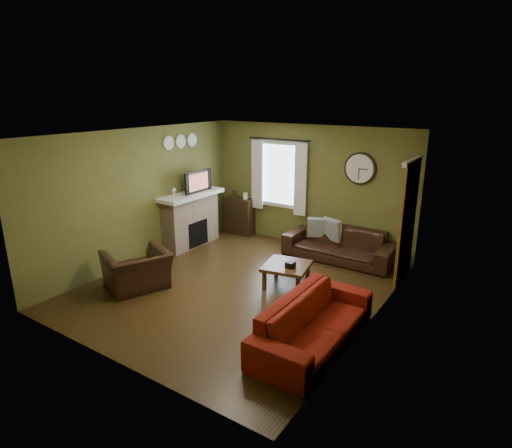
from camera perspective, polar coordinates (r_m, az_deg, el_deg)
The scene contains 31 objects.
floor at distance 7.49m, azimuth -2.36°, elevation -8.33°, with size 4.60×5.20×0.00m, color #382711.
ceiling at distance 6.79m, azimuth -2.63°, elevation 11.89°, with size 4.60×5.20×0.00m, color white.
wall_left at distance 8.55m, azimuth -15.08°, elevation 3.56°, with size 0.00×5.20×2.60m, color brown.
wall_right at distance 6.03m, azimuth 15.51°, elevation -2.05°, with size 0.00×5.20×2.60m, color brown.
wall_back at distance 9.20m, azimuth 7.11°, elevation 4.95°, with size 4.60×0.00×2.60m, color brown.
wall_front at distance 5.27m, azimuth -19.39°, elevation -5.20°, with size 4.60×0.00×2.60m, color brown.
fireplace at distance 9.38m, azimuth -8.69°, elevation 0.38°, with size 0.40×1.40×1.10m, color tan.
firebox at distance 9.33m, azimuth -7.76°, elevation -1.27°, with size 0.04×0.60×0.55m, color black.
mantel at distance 9.21m, azimuth -8.72°, elevation 3.87°, with size 0.58×1.60×0.08m, color white.
tv at distance 9.26m, azimuth -8.06°, elevation 5.33°, with size 0.60×0.08×0.35m, color black.
tv_screen at distance 9.19m, azimuth -7.70°, elevation 5.62°, with size 0.02×0.62×0.36m, color #994C3F.
medallion_left at distance 8.92m, azimuth -11.59°, elevation 10.54°, with size 0.28×0.28×0.03m, color white.
medallion_mid at distance 9.17m, azimuth -10.03°, elevation 10.80°, with size 0.28×0.28×0.03m, color white.
medallion_right at distance 9.42m, azimuth -8.54°, elevation 11.03°, with size 0.28×0.28×0.03m, color white.
window_pane at distance 9.47m, azimuth 3.29°, elevation 6.63°, with size 1.00×0.02×1.30m, color silver, non-canonical shape.
curtain_rod at distance 9.27m, azimuth 3.05°, elevation 11.22°, with size 0.03×0.03×1.50m, color black.
curtain_left at distance 9.68m, azimuth 0.16°, elevation 6.59°, with size 0.28×0.04×1.55m, color white.
curtain_right at distance 9.13m, azimuth 5.96°, elevation 5.86°, with size 0.28×0.04×1.55m, color white.
wall_clock at distance 8.64m, azimuth 13.66°, elevation 7.19°, with size 0.64×0.06×0.64m, color white, non-canonical shape.
door at distance 7.82m, azimuth 19.50°, elevation 0.02°, with size 0.05×0.90×2.10m, color brown.
bookshelf at distance 10.13m, azimuth -2.27°, elevation 1.14°, with size 0.73×0.31×0.86m, color black, non-canonical shape.
book at distance 10.11m, azimuth -1.47°, elevation 4.20°, with size 0.15×0.20×0.02m, color #492F17.
sofa_brown at distance 8.70m, azimuth 11.03°, elevation -2.67°, with size 2.19×0.86×0.64m, color black.
pillow_left at distance 8.93m, azimuth 8.18°, elevation -0.45°, with size 0.40×0.12×0.40m, color gray.
pillow_right at distance 8.83m, azimuth 10.05°, elevation -0.73°, with size 0.44×0.13×0.44m, color gray.
sofa_red at distance 5.85m, azimuth 7.75°, elevation -12.76°, with size 2.17×0.85×0.63m, color maroon.
armchair at distance 7.57m, azimuth -15.56°, elevation -5.97°, with size 1.01×0.89×0.66m, color black.
coffee_table at distance 7.46m, azimuth 4.10°, elevation -6.80°, with size 0.74×0.74×0.40m, color #492F17, non-canonical shape.
tissue_box at distance 7.25m, azimuth 4.59°, elevation -5.80°, with size 0.14×0.14×0.11m, color black.
wine_glass_a at distance 8.80m, azimuth -10.93°, elevation 4.03°, with size 0.07×0.07×0.19m, color white, non-canonical shape.
wine_glass_b at distance 8.81m, azimuth -10.82°, elevation 4.10°, with size 0.07×0.07×0.20m, color white, non-canonical shape.
Camera 1 is at (3.99, -5.46, 3.21)m, focal length 30.00 mm.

